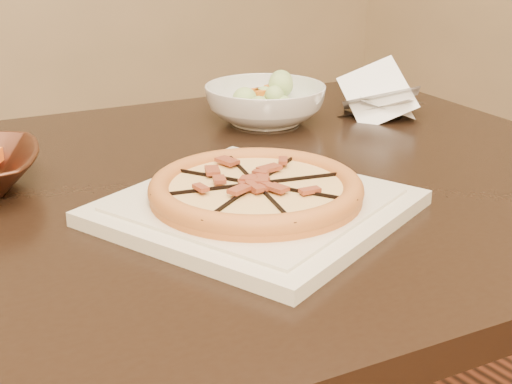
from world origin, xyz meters
TOP-DOWN VIEW (x-y plane):
  - dining_table at (-0.13, 0.18)m, footprint 1.56×1.12m
  - plate at (-0.04, 0.03)m, footprint 0.41×0.41m
  - pizza at (-0.04, 0.03)m, footprint 0.26×0.26m
  - salad_bowl at (0.22, 0.37)m, footprint 0.24×0.24m
  - salad at (0.22, 0.37)m, footprint 0.08×0.12m
  - cling_film at (0.42, 0.30)m, footprint 0.22×0.20m

SIDE VIEW (x-z plane):
  - dining_table at x=-0.13m, z-range 0.28..1.03m
  - plate at x=-0.04m, z-range 0.75..0.77m
  - cling_film at x=0.42m, z-range 0.75..0.80m
  - salad_bowl at x=0.22m, z-range 0.75..0.82m
  - pizza at x=-0.04m, z-range 0.77..0.80m
  - salad at x=0.22m, z-range 0.82..0.85m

